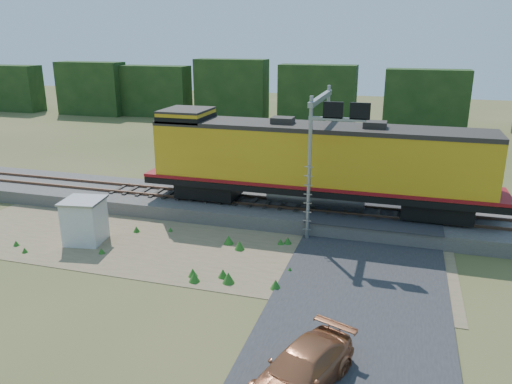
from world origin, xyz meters
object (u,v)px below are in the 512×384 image
(signal_gantry, at_px, (325,128))
(car, at_px, (301,370))
(shed, at_px, (85,221))
(locomotive, at_px, (312,161))

(signal_gantry, height_order, car, signal_gantry)
(shed, xyz_separation_m, signal_gantry, (11.23, 5.76, 4.38))
(locomotive, bearing_deg, shed, -148.43)
(locomotive, distance_m, shed, 12.51)
(shed, distance_m, car, 15.09)
(shed, height_order, signal_gantry, signal_gantry)
(shed, height_order, car, shed)
(locomotive, distance_m, signal_gantry, 2.29)
(locomotive, xyz_separation_m, shed, (-10.47, -6.43, -2.34))
(shed, bearing_deg, locomotive, 22.26)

